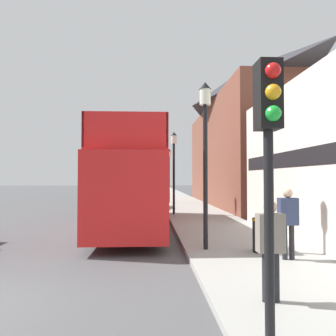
{
  "coord_description": "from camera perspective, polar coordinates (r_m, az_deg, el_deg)",
  "views": [
    {
      "loc": [
        3.51,
        -5.36,
        2.17
      ],
      "look_at": [
        4.3,
        8.38,
        2.6
      ],
      "focal_mm": 35.0,
      "sensor_mm": 36.0,
      "label": 1
    }
  ],
  "objects": [
    {
      "name": "ground_plane",
      "position": [
        26.68,
        -10.91,
        -6.41
      ],
      "size": [
        144.0,
        144.0,
        0.0
      ],
      "primitive_type": "plane",
      "color": "#4C4C4F"
    },
    {
      "name": "sidewalk",
      "position": [
        23.63,
        3.66,
        -6.87
      ],
      "size": [
        3.64,
        108.0,
        0.14
      ],
      "color": "#999993",
      "rests_on": "ground_plane"
    },
    {
      "name": "brick_terrace_rear",
      "position": [
        27.18,
        13.16,
        5.33
      ],
      "size": [
        6.0,
        18.85,
        11.02
      ],
      "color": "brown",
      "rests_on": "ground_plane"
    },
    {
      "name": "tour_bus",
      "position": [
        14.32,
        -5.85,
        -2.87
      ],
      "size": [
        2.61,
        10.48,
        4.08
      ],
      "rotation": [
        0.0,
        0.0,
        -0.01
      ],
      "color": "red",
      "rests_on": "ground_plane"
    },
    {
      "name": "parked_car_ahead_of_bus",
      "position": [
        23.11,
        -3.47,
        -5.57
      ],
      "size": [
        1.76,
        4.5,
        1.36
      ],
      "rotation": [
        0.0,
        0.0,
        -0.01
      ],
      "color": "maroon",
      "rests_on": "ground_plane"
    },
    {
      "name": "pedestrian_nearest",
      "position": [
        5.79,
        17.4,
        -11.91
      ],
      "size": [
        0.44,
        0.24,
        1.66
      ],
      "color": "#232328",
      "rests_on": "sidewalk"
    },
    {
      "name": "pedestrian_second",
      "position": [
        8.81,
        20.17,
        -7.94
      ],
      "size": [
        0.46,
        0.25,
        1.77
      ],
      "color": "#232328",
      "rests_on": "sidewalk"
    },
    {
      "name": "traffic_signal",
      "position": [
        4.2,
        17.18,
        5.43
      ],
      "size": [
        0.28,
        0.42,
        3.47
      ],
      "color": "black",
      "rests_on": "sidewalk"
    },
    {
      "name": "lamp_post_nearest",
      "position": [
        9.57,
        6.51,
        5.97
      ],
      "size": [
        0.35,
        0.35,
        4.82
      ],
      "color": "black",
      "rests_on": "sidewalk"
    },
    {
      "name": "lamp_post_second",
      "position": [
        18.45,
        1.02,
        1.89
      ],
      "size": [
        0.35,
        0.35,
        4.65
      ],
      "color": "black",
      "rests_on": "sidewalk"
    },
    {
      "name": "lamp_post_third",
      "position": [
        27.44,
        0.17,
        0.51
      ],
      "size": [
        0.35,
        0.35,
        4.51
      ],
      "color": "black",
      "rests_on": "sidewalk"
    },
    {
      "name": "litter_bin",
      "position": [
        9.51,
        15.83,
        -10.99
      ],
      "size": [
        0.48,
        0.48,
        0.93
      ],
      "color": "black",
      "rests_on": "sidewalk"
    }
  ]
}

